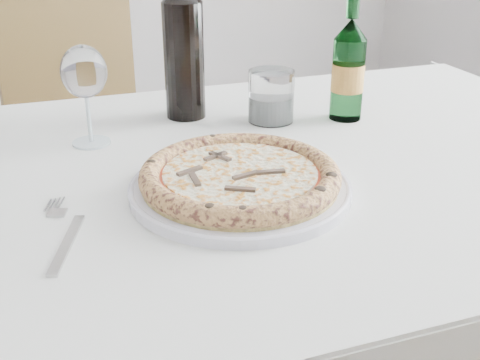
{
  "coord_description": "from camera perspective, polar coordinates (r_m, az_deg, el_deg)",
  "views": [
    {
      "loc": [
        -0.16,
        -0.62,
        1.12
      ],
      "look_at": [
        0.14,
        0.07,
        0.78
      ],
      "focal_mm": 45.0,
      "sensor_mm": 36.0,
      "label": 1
    }
  ],
  "objects": [
    {
      "name": "fork",
      "position": [
        0.76,
        -16.38,
        -4.86
      ],
      "size": [
        0.06,
        0.19,
        0.0
      ],
      "color": "#ACACAC",
      "rests_on": "dining_table"
    },
    {
      "name": "plate",
      "position": [
        0.83,
        0.0,
        -0.7
      ],
      "size": [
        0.31,
        0.31,
        0.02
      ],
      "color": "white",
      "rests_on": "dining_table"
    },
    {
      "name": "tumbler",
      "position": [
        1.11,
        2.96,
        7.63
      ],
      "size": [
        0.08,
        0.08,
        0.09
      ],
      "color": "silver",
      "rests_on": "dining_table"
    },
    {
      "name": "wine_glass",
      "position": [
        1.01,
        -14.57,
        9.67
      ],
      "size": [
        0.07,
        0.07,
        0.17
      ],
      "color": "silver",
      "rests_on": "dining_table"
    },
    {
      "name": "dining_table",
      "position": [
        0.96,
        -2.35,
        -3.46
      ],
      "size": [
        1.53,
        0.97,
        0.76
      ],
      "color": "brown",
      "rests_on": "floor"
    },
    {
      "name": "pizza",
      "position": [
        0.83,
        -0.0,
        0.39
      ],
      "size": [
        0.28,
        0.28,
        0.03
      ],
      "color": "tan",
      "rests_on": "plate"
    },
    {
      "name": "beer_bottle",
      "position": [
        1.13,
        10.23,
        10.24
      ],
      "size": [
        0.06,
        0.06,
        0.23
      ],
      "color": "#447B52",
      "rests_on": "dining_table"
    },
    {
      "name": "wine_bottle",
      "position": [
        1.12,
        -5.36,
        12.32
      ],
      "size": [
        0.07,
        0.07,
        0.3
      ],
      "color": "black",
      "rests_on": "dining_table"
    },
    {
      "name": "chair_far",
      "position": [
        1.72,
        -14.44,
        3.84
      ],
      "size": [
        0.42,
        0.43,
        0.93
      ],
      "color": "brown",
      "rests_on": "floor"
    }
  ]
}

